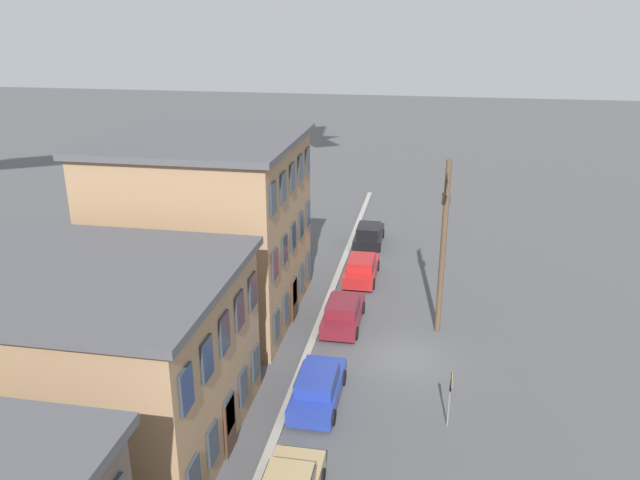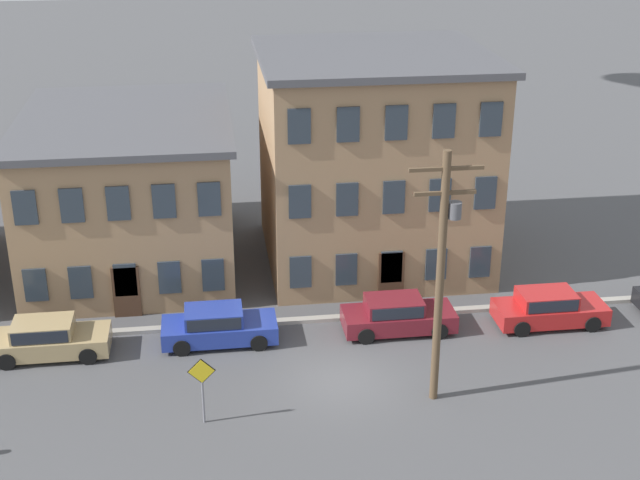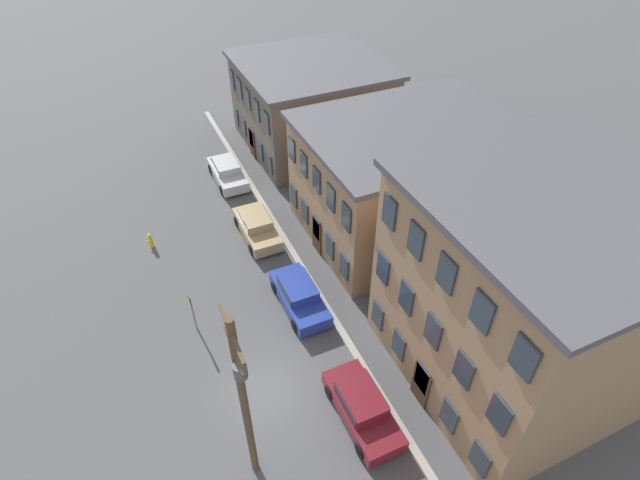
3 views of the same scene
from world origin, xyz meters
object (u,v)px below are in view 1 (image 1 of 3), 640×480
car_black (369,234)px  car_red (361,268)px  caution_sign (450,390)px  car_maroon (343,312)px  utility_pole (444,238)px  car_blue (318,387)px

car_black → car_red: bearing=-178.1°
car_red → caution_sign: caution_sign is taller
car_red → car_maroon: bearing=177.8°
caution_sign → utility_pole: bearing=3.2°
car_black → utility_pole: 13.64m
car_maroon → utility_pole: 6.48m
car_maroon → caution_sign: 9.33m
car_blue → caution_sign: size_ratio=1.81×
car_black → car_blue: bearing=179.8°
car_blue → car_maroon: size_ratio=1.00×
car_blue → car_maroon: 7.02m
caution_sign → utility_pole: (7.93, 0.44, 3.42)m
car_blue → utility_pole: (7.32, -4.91, 4.28)m
car_blue → car_maroon: same height
car_black → utility_pole: utility_pole is taller
car_blue → utility_pole: utility_pole is taller
car_red → car_black: bearing=1.9°
car_black → caution_sign: caution_sign is taller
car_maroon → car_red: bearing=-2.2°
car_blue → caution_sign: bearing=-96.5°
car_blue → car_black: size_ratio=1.00×
car_red → utility_pole: utility_pole is taller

